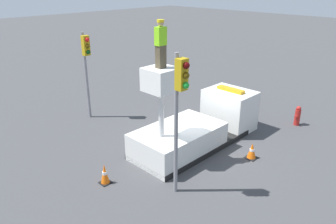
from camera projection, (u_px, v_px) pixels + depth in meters
ground_plane at (191, 146)px, 14.97m from camera, size 120.00×120.00×0.00m
bucket_truck at (199, 127)px, 14.98m from camera, size 6.66×2.41×4.02m
worker at (161, 44)px, 11.87m from camera, size 0.40×0.26×1.75m
traffic_light_pole at (180, 99)px, 10.38m from camera, size 0.34×0.57×5.03m
traffic_light_across at (86, 59)px, 16.81m from camera, size 0.34×0.57×4.63m
fire_hydrant at (298, 116)px, 16.97m from camera, size 0.53×0.29×1.04m
traffic_cone_rear at (105, 174)px, 12.13m from camera, size 0.40×0.40×0.79m
traffic_cone_curbside at (252, 151)px, 13.86m from camera, size 0.47×0.47×0.70m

